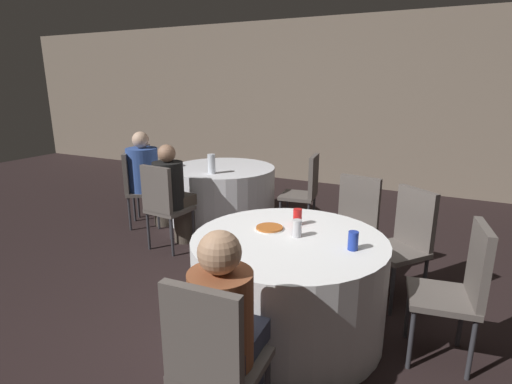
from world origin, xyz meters
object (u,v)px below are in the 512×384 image
object	(u,v)px
chair_near_northeast	(406,236)
chair_near_north	(354,219)
chair_far_south	(163,201)
person_blue_shirt	(148,178)
soda_can_blue	(353,241)
chair_near_east	(461,283)
chair_near_south	(212,356)
chair_far_east	(306,187)
table_near	(288,285)
chair_far_southwest	(136,183)
person_black_shirt	(174,196)
chair_far_west	(148,175)
table_far	(223,195)
pizza_plate_near	(269,228)
soda_can_red	(297,217)
person_floral_shirt	(229,333)
bottle_far	(212,164)
soda_can_silver	(297,228)

from	to	relation	value
chair_near_northeast	chair_near_north	world-z (taller)	same
chair_near_northeast	chair_far_south	world-z (taller)	same
person_blue_shirt	soda_can_blue	world-z (taller)	person_blue_shirt
soda_can_blue	chair_near_east	bearing A→B (deg)	15.39
chair_near_south	chair_far_east	size ratio (longest dim) A/B	1.00
chair_far_south	soda_can_blue	xyz separation A→B (m)	(2.15, -0.76, 0.23)
chair_near_north	table_near	bearing A→B (deg)	90.00
chair_far_southwest	person_blue_shirt	size ratio (longest dim) A/B	0.79
person_black_shirt	soda_can_blue	distance (m)	2.34
chair_near_south	chair_far_west	world-z (taller)	same
table_far	chair_far_west	distance (m)	1.09
pizza_plate_near	chair_near_northeast	bearing A→B (deg)	40.86
table_far	chair_near_south	world-z (taller)	chair_near_south
chair_far_south	soda_can_red	size ratio (longest dim) A/B	7.69
chair_far_west	person_blue_shirt	world-z (taller)	person_blue_shirt
soda_can_red	chair_far_west	bearing A→B (deg)	152.55
chair_near_north	person_floral_shirt	world-z (taller)	person_floral_shirt
table_far	chair_near_northeast	world-z (taller)	chair_near_northeast
chair_near_east	pizza_plate_near	size ratio (longest dim) A/B	4.41
table_near	chair_near_south	bearing A→B (deg)	-86.77
soda_can_red	chair_near_north	bearing A→B (deg)	72.10
chair_near_northeast	bottle_far	size ratio (longest dim) A/B	4.11
soda_can_blue	soda_can_red	world-z (taller)	same
chair_far_west	pizza_plate_near	bearing A→B (deg)	48.38
chair_near_south	soda_can_blue	world-z (taller)	chair_near_south
person_black_shirt	soda_can_silver	distance (m)	1.96
chair_far_southwest	soda_can_red	world-z (taller)	chair_far_southwest
chair_far_east	table_near	bearing A→B (deg)	-171.61
person_black_shirt	chair_far_southwest	bearing A→B (deg)	164.34
person_floral_shirt	person_blue_shirt	size ratio (longest dim) A/B	0.95
chair_near_northeast	soda_can_red	size ratio (longest dim) A/B	7.69
chair_near_northeast	soda_can_silver	xyz separation A→B (m)	(-0.64, -0.81, 0.23)
chair_near_east	person_blue_shirt	world-z (taller)	person_blue_shirt
chair_far_east	person_black_shirt	size ratio (longest dim) A/B	0.82
person_floral_shirt	chair_far_west	bearing A→B (deg)	133.63
chair_near_northeast	person_blue_shirt	distance (m)	3.11
chair_near_east	chair_far_east	size ratio (longest dim) A/B	1.00
chair_near_northeast	soda_can_blue	size ratio (longest dim) A/B	7.69
person_blue_shirt	soda_can_blue	size ratio (longest dim) A/B	9.72
chair_far_south	chair_far_southwest	xyz separation A→B (m)	(-0.81, 0.47, 0.00)
chair_near_northeast	soda_can_red	xyz separation A→B (m)	(-0.73, -0.58, 0.23)
person_blue_shirt	chair_near_east	bearing A→B (deg)	37.99
chair_far_southwest	person_floral_shirt	world-z (taller)	person_floral_shirt
person_blue_shirt	soda_can_silver	size ratio (longest dim) A/B	9.72
chair_near_south	soda_can_silver	world-z (taller)	chair_near_south
chair_near_east	chair_far_southwest	xyz separation A→B (m)	(-3.60, 1.06, 0.00)
chair_far_south	chair_far_east	xyz separation A→B (m)	(1.15, 1.21, 0.00)
chair_near_north	chair_far_east	bearing A→B (deg)	-37.96
chair_near_south	person_floral_shirt	world-z (taller)	person_floral_shirt
chair_near_east	person_black_shirt	xyz separation A→B (m)	(-2.78, 0.76, 0.02)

